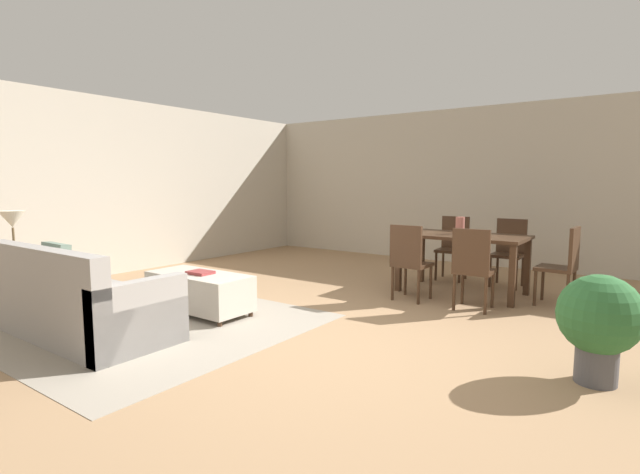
{
  "coord_description": "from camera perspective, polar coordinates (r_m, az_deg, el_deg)",
  "views": [
    {
      "loc": [
        2.41,
        -3.28,
        1.41
      ],
      "look_at": [
        -0.65,
        0.96,
        0.82
      ],
      "focal_mm": 26.67,
      "sensor_mm": 36.0,
      "label": 1
    }
  ],
  "objects": [
    {
      "name": "ground_plane",
      "position": [
        4.31,
        -0.46,
        -12.63
      ],
      "size": [
        10.8,
        10.8,
        0.0
      ],
      "primitive_type": "plane",
      "color": "#9E7A56"
    },
    {
      "name": "wall_back",
      "position": [
        8.63,
        19.68,
        5.72
      ],
      "size": [
        9.0,
        0.12,
        2.7
      ],
      "primitive_type": "cube",
      "color": "#BCB2A0",
      "rests_on": "ground_plane"
    },
    {
      "name": "wall_left",
      "position": [
        7.88,
        -25.62,
        5.42
      ],
      "size": [
        0.12,
        11.0,
        2.7
      ],
      "primitive_type": "cube",
      "color": "#BCB2A0",
      "rests_on": "ground_plane"
    },
    {
      "name": "area_rug",
      "position": [
        5.21,
        -20.01,
        -9.58
      ],
      "size": [
        3.0,
        2.8,
        0.01
      ],
      "primitive_type": "cube",
      "color": "gray",
      "rests_on": "ground_plane"
    },
    {
      "name": "couch",
      "position": [
        4.97,
        -26.97,
        -7.23
      ],
      "size": [
        1.92,
        0.87,
        0.86
      ],
      "color": "gray",
      "rests_on": "ground_plane"
    },
    {
      "name": "ottoman_table",
      "position": [
        5.36,
        -14.25,
        -6.26
      ],
      "size": [
        1.2,
        0.54,
        0.44
      ],
      "color": "#B7AD9E",
      "rests_on": "ground_plane"
    },
    {
      "name": "side_table",
      "position": [
        6.06,
        -32.66,
        -3.5
      ],
      "size": [
        0.4,
        0.4,
        0.6
      ],
      "color": "olive",
      "rests_on": "ground_plane"
    },
    {
      "name": "table_lamp",
      "position": [
        6.0,
        -32.97,
        1.57
      ],
      "size": [
        0.26,
        0.26,
        0.53
      ],
      "color": "brown",
      "rests_on": "side_table"
    },
    {
      "name": "dining_table",
      "position": [
        6.33,
        16.71,
        -0.6
      ],
      "size": [
        1.54,
        0.86,
        0.76
      ],
      "color": "#422B1C",
      "rests_on": "ground_plane"
    },
    {
      "name": "dining_chair_near_left",
      "position": [
        5.77,
        10.64,
        -2.51
      ],
      "size": [
        0.41,
        0.41,
        0.92
      ],
      "color": "#422B1C",
      "rests_on": "ground_plane"
    },
    {
      "name": "dining_chair_near_right",
      "position": [
        5.5,
        17.84,
        -3.16
      ],
      "size": [
        0.43,
        0.43,
        0.92
      ],
      "color": "#422B1C",
      "rests_on": "ground_plane"
    },
    {
      "name": "dining_chair_far_left",
      "position": [
        7.25,
        15.69,
        -0.8
      ],
      "size": [
        0.43,
        0.43,
        0.92
      ],
      "color": "#422B1C",
      "rests_on": "ground_plane"
    },
    {
      "name": "dining_chair_far_right",
      "position": [
        7.02,
        21.74,
        -1.26
      ],
      "size": [
        0.41,
        0.41,
        0.92
      ],
      "color": "#422B1C",
      "rests_on": "ground_plane"
    },
    {
      "name": "dining_chair_head_east",
      "position": [
        6.09,
        27.24,
        -2.65
      ],
      "size": [
        0.42,
        0.42,
        0.92
      ],
      "color": "#422B1C",
      "rests_on": "ground_plane"
    },
    {
      "name": "vase_centerpiece",
      "position": [
        6.34,
        16.45,
        1.33
      ],
      "size": [
        0.11,
        0.11,
        0.22
      ],
      "primitive_type": "cylinder",
      "color": "#B26659",
      "rests_on": "dining_table"
    },
    {
      "name": "book_on_ottoman",
      "position": [
        5.29,
        -14.16,
        -4.15
      ],
      "size": [
        0.27,
        0.21,
        0.03
      ],
      "primitive_type": "cube",
      "rotation": [
        0.0,
        0.0,
        0.04
      ],
      "color": "maroon",
      "rests_on": "ottoman_table"
    },
    {
      "name": "potted_plant",
      "position": [
        3.9,
        30.49,
        -8.54
      ],
      "size": [
        0.56,
        0.56,
        0.78
      ],
      "color": "#4C4C51",
      "rests_on": "ground_plane"
    }
  ]
}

